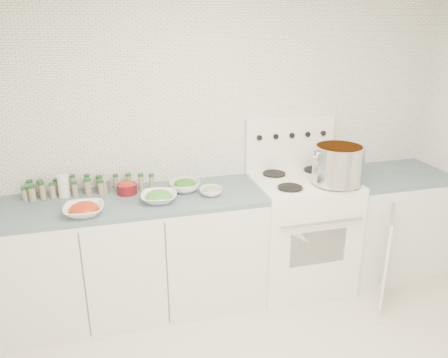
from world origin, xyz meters
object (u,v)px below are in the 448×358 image
Objects in this scene: stove at (299,229)px; bowl_tomato at (84,209)px; stock_pot at (338,163)px; bowl_snowpea at (159,197)px.

stove is 1.70m from bowl_tomato.
stock_pot is 1.84m from bowl_tomato.
stock_pot is at bearing -42.15° from stove.
bowl_tomato is 0.51m from bowl_snowpea.
stock_pot is at bearing 0.13° from bowl_tomato.
bowl_snowpea is (-1.33, 0.09, -0.16)m from stock_pot.
bowl_tomato is (-1.64, -0.18, 0.44)m from stove.
stove is at bearing 137.85° from stock_pot.
stove reaches higher than bowl_snowpea.
stove is at bearing 6.29° from bowl_tomato.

